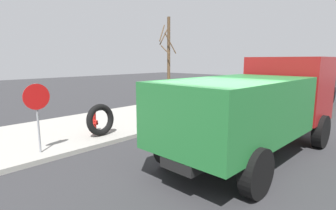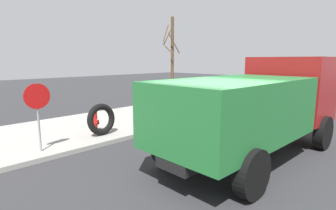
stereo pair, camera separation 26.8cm
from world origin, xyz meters
The scene contains 8 objects.
ground_plane centered at (0.00, 0.00, 0.00)m, with size 80.00×80.00×0.00m, color #2D2D30.
sidewalk_curb centered at (0.00, 6.50, 0.07)m, with size 36.00×5.00×0.15m, color #99968E.
fire_hydrant centered at (-0.19, 5.39, 0.63)m, with size 0.21×0.48×0.90m.
loose_tire centered at (-0.27, 4.81, 0.74)m, with size 1.17×1.17×0.23m, color black.
stop_sign centered at (-2.55, 4.55, 1.59)m, with size 0.76×0.08×2.08m.
dump_truck_green centered at (2.12, -0.06, 1.61)m, with size 7.08×2.98×3.00m.
dump_truck_orange centered at (13.09, 1.68, 1.61)m, with size 7.11×3.06×3.00m.
bare_tree centered at (6.72, 7.86, 2.94)m, with size 0.97×1.13×5.32m.
Camera 2 is at (-5.38, -3.63, 2.90)m, focal length 28.41 mm.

